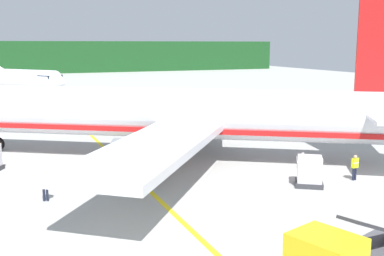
% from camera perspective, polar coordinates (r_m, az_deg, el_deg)
% --- Properties ---
extents(airliner_foreground, '(37.09, 31.52, 11.90)m').
position_cam_1_polar(airliner_foreground, '(36.19, -3.20, 1.67)').
color(airliner_foreground, silver).
rests_on(airliner_foreground, ground).
extents(cargo_container_near, '(2.30, 2.30, 1.96)m').
position_cam_1_polar(cargo_container_near, '(30.23, 13.93, -5.07)').
color(cargo_container_near, '#333338').
rests_on(cargo_container_near, ground).
extents(crew_marshaller, '(0.63, 0.27, 1.67)m').
position_cam_1_polar(crew_marshaller, '(32.25, 19.05, -4.29)').
color(crew_marshaller, '#191E33').
rests_on(crew_marshaller, ground).
extents(crew_loader_left, '(0.60, 0.36, 1.67)m').
position_cam_1_polar(crew_loader_left, '(27.76, -17.31, -6.48)').
color(crew_loader_left, '#191E33').
rests_on(crew_loader_left, ground).
extents(apron_guide_line, '(0.30, 60.00, 0.01)m').
position_cam_1_polar(apron_guide_line, '(31.42, -6.76, -6.01)').
color(apron_guide_line, yellow).
rests_on(apron_guide_line, ground).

